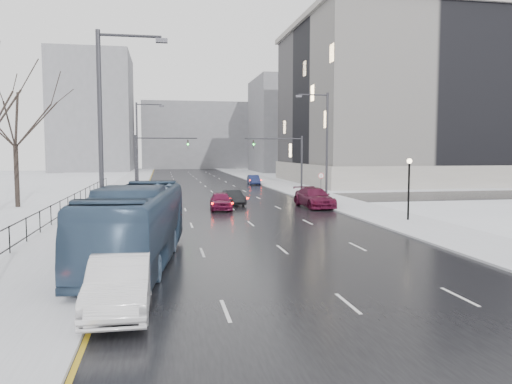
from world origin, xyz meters
TOP-DOWN VIEW (x-y plane):
  - road at (0.00, 60.00)m, footprint 16.00×150.00m
  - cross_road at (0.00, 48.00)m, footprint 130.00×10.00m
  - sidewalk_left at (-10.50, 60.00)m, footprint 5.00×150.00m
  - sidewalk_right at (10.50, 60.00)m, footprint 5.00×150.00m
  - park_strip at (-20.00, 60.00)m, footprint 14.00×150.00m
  - tree_park_e at (-18.20, 44.00)m, footprint 9.45×9.45m
  - iron_fence at (-13.00, 30.00)m, footprint 0.06×70.00m
  - streetlight_r_mid at (8.17, 40.00)m, footprint 2.95×0.25m
  - streetlight_l_near at (-8.17, 20.00)m, footprint 2.95×0.25m
  - streetlight_l_far at (-8.17, 52.00)m, footprint 2.95×0.25m
  - lamppost_r_mid at (11.00, 30.00)m, footprint 0.36×0.36m
  - mast_signal_right at (7.33, 48.00)m, footprint 6.10×0.33m
  - mast_signal_left at (-7.33, 48.00)m, footprint 6.10×0.33m
  - no_uturn_sign at (9.20, 44.00)m, footprint 0.60×0.06m
  - civic_building at (35.00, 72.00)m, footprint 41.00×31.00m
  - bldg_far_right at (28.00, 115.00)m, footprint 24.00×20.00m
  - bldg_far_left at (-22.00, 125.00)m, footprint 18.00×22.00m
  - bldg_far_center at (4.00, 140.00)m, footprint 30.00×18.00m
  - sedan_left_near at (-7.20, 13.64)m, footprint 1.85×5.23m
  - bus at (-7.00, 20.17)m, footprint 4.44×12.65m
  - sedan_center_near at (-1.05, 39.41)m, footprint 2.05×4.52m
  - sedan_right_near at (0.50, 42.94)m, footprint 1.88×4.16m
  - sedan_right_far at (7.20, 39.69)m, footprint 2.70×5.96m
  - sedan_right_distant at (7.20, 69.05)m, footprint 1.63×4.26m

SIDE VIEW (x-z plane):
  - tree_park_e at x=-18.20m, z-range -6.75..6.75m
  - road at x=0.00m, z-range 0.00..0.04m
  - cross_road at x=0.00m, z-range 0.00..0.04m
  - park_strip at x=-20.00m, z-range 0.00..0.12m
  - sidewalk_left at x=-10.50m, z-range 0.00..0.16m
  - sidewalk_right at x=10.50m, z-range 0.00..0.16m
  - sedan_right_near at x=0.50m, z-range 0.04..1.37m
  - sedan_right_distant at x=7.20m, z-range 0.04..1.43m
  - sedan_center_near at x=-1.05m, z-range 0.04..1.54m
  - sedan_right_far at x=7.20m, z-range 0.04..1.73m
  - sedan_left_near at x=-7.20m, z-range 0.04..1.76m
  - iron_fence at x=-13.00m, z-range 0.26..1.56m
  - bus at x=-7.00m, z-range 0.04..3.49m
  - no_uturn_sign at x=9.20m, z-range 0.95..3.65m
  - lamppost_r_mid at x=11.00m, z-range 0.80..5.08m
  - mast_signal_right at x=7.33m, z-range 0.86..7.36m
  - mast_signal_left at x=-7.33m, z-range 0.86..7.36m
  - streetlight_r_mid at x=8.17m, z-range 0.62..10.62m
  - streetlight_l_near at x=-8.17m, z-range 0.62..10.62m
  - streetlight_l_far at x=-8.17m, z-range 0.62..10.62m
  - bldg_far_center at x=4.00m, z-range 0.00..18.00m
  - bldg_far_right at x=28.00m, z-range 0.00..22.00m
  - civic_building at x=35.00m, z-range -1.19..23.61m
  - bldg_far_left at x=-22.00m, z-range 0.00..28.00m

